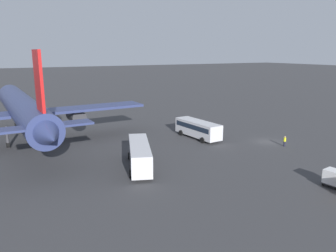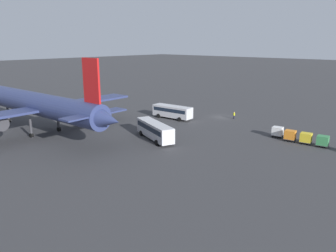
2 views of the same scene
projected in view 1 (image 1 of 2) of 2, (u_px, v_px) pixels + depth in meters
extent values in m
plane|color=#38383A|center=(267.00, 142.00, 56.92)|extent=(600.00, 600.00, 0.00)
cylinder|color=navy|center=(23.00, 108.00, 55.20)|extent=(39.69, 6.16, 4.59)
cone|color=navy|center=(10.00, 95.00, 72.71)|extent=(5.21, 4.55, 4.36)
cone|color=navy|center=(49.00, 135.00, 37.49)|extent=(6.12, 4.36, 4.13)
cube|color=navy|center=(92.00, 108.00, 59.35)|extent=(5.86, 18.38, 0.44)
cube|color=red|center=(39.00, 81.00, 38.97)|extent=(3.96, 0.52, 7.34)
cube|color=navy|center=(43.00, 126.00, 39.87)|extent=(3.24, 12.03, 0.28)
cylinder|color=#38383D|center=(76.00, 116.00, 59.31)|extent=(4.84, 2.71, 2.52)
cylinder|color=#38383D|center=(15.00, 118.00, 67.70)|extent=(0.50, 0.50, 3.67)
cylinder|color=black|center=(16.00, 125.00, 68.01)|extent=(0.92, 0.54, 0.90)
cylinder|color=#38383D|center=(7.00, 137.00, 52.97)|extent=(0.50, 0.50, 3.67)
cylinder|color=black|center=(8.00, 145.00, 53.28)|extent=(0.92, 0.54, 0.90)
cylinder|color=#38383D|center=(46.00, 132.00, 55.95)|extent=(0.50, 0.50, 3.67)
cylinder|color=black|center=(46.00, 140.00, 56.26)|extent=(0.92, 0.54, 0.90)
cube|color=silver|center=(198.00, 128.00, 59.05)|extent=(10.33, 3.71, 2.64)
cube|color=#192333|center=(198.00, 126.00, 58.95)|extent=(9.53, 3.68, 0.84)
cylinder|color=black|center=(181.00, 133.00, 61.09)|extent=(1.02, 0.38, 1.00)
cylinder|color=black|center=(194.00, 131.00, 62.69)|extent=(1.02, 0.38, 1.00)
cylinder|color=black|center=(202.00, 140.00, 55.98)|extent=(1.02, 0.38, 1.00)
cylinder|color=black|center=(215.00, 138.00, 57.58)|extent=(1.02, 0.38, 1.00)
cube|color=silver|center=(140.00, 154.00, 44.06)|extent=(11.64, 6.43, 2.80)
cube|color=#192333|center=(139.00, 151.00, 43.96)|extent=(10.80, 6.15, 0.90)
cylinder|color=black|center=(129.00, 156.00, 47.62)|extent=(1.04, 0.63, 1.00)
cylinder|color=black|center=(148.00, 155.00, 47.98)|extent=(1.04, 0.63, 1.00)
cylinder|color=black|center=(131.00, 174.00, 40.75)|extent=(1.04, 0.63, 1.00)
cylinder|color=black|center=(152.00, 172.00, 41.12)|extent=(1.04, 0.63, 1.00)
cylinder|color=#1E1E2D|center=(284.00, 144.00, 54.04)|extent=(0.32, 0.32, 0.85)
cylinder|color=yellow|center=(285.00, 140.00, 53.87)|extent=(0.38, 0.38, 0.65)
sphere|color=tan|center=(285.00, 137.00, 53.77)|extent=(0.24, 0.24, 0.24)
cube|color=#38383D|center=(333.00, 184.00, 37.91)|extent=(2.21, 1.95, 0.10)
cube|color=silver|center=(334.00, 177.00, 37.72)|extent=(2.11, 1.85, 1.60)
cylinder|color=black|center=(323.00, 185.00, 38.18)|extent=(0.37, 0.17, 0.36)
cylinder|color=black|center=(329.00, 182.00, 38.93)|extent=(0.37, 0.17, 0.36)
cylinder|color=black|center=(336.00, 189.00, 36.99)|extent=(0.37, 0.17, 0.36)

